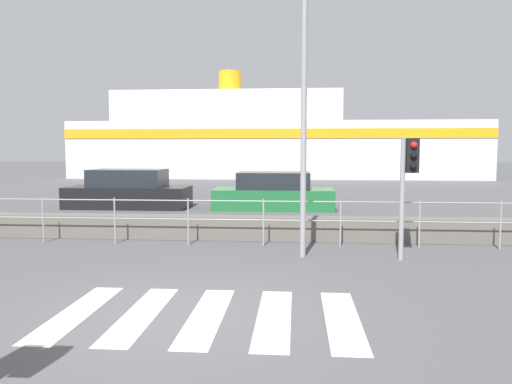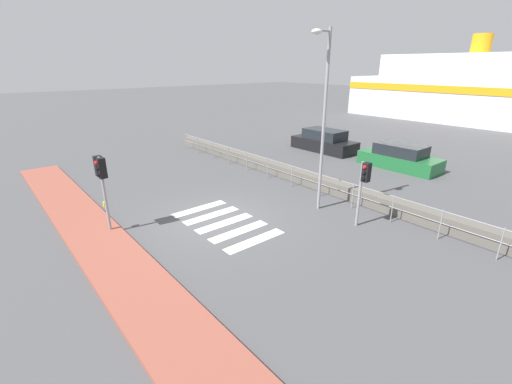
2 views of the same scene
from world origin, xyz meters
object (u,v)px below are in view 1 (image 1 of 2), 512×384
object	(u,v)px
traffic_light_far	(409,171)
parked_car_black	(128,191)
ferry_boat	(267,142)
parked_car_green	(274,193)
streetlamp	(304,51)

from	to	relation	value
traffic_light_far	parked_car_black	distance (m)	12.03
ferry_boat	parked_car_green	world-z (taller)	ferry_boat
traffic_light_far	ferry_boat	bearing A→B (deg)	98.60
ferry_boat	streetlamp	bearing A→B (deg)	-85.26
streetlamp	ferry_boat	xyz separation A→B (m)	(-2.52, 30.39, -1.33)
ferry_boat	parked_car_black	distance (m)	22.52
traffic_light_far	parked_car_green	size ratio (longest dim) A/B	0.55
streetlamp	ferry_boat	size ratio (longest dim) A/B	0.22
parked_car_black	ferry_boat	bearing A→B (deg)	79.77
traffic_light_far	streetlamp	bearing A→B (deg)	179.53
traffic_light_far	streetlamp	distance (m)	3.15
streetlamp	parked_car_black	xyz separation A→B (m)	(-6.50, 8.33, -3.54)
ferry_boat	parked_car_black	world-z (taller)	ferry_boat
ferry_boat	parked_car_black	bearing A→B (deg)	-100.23
traffic_light_far	parked_car_green	distance (m)	8.97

